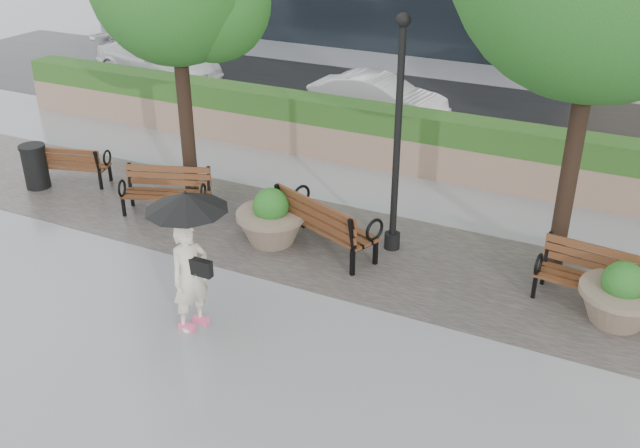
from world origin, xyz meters
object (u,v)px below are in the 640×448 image
at_px(bench_3, 593,291).
at_px(planter_left, 271,222).
at_px(bench_2, 326,235).
at_px(pedestrian, 189,248).
at_px(car_right, 378,98).
at_px(planter_right, 620,299).
at_px(car_left, 159,61).
at_px(trash_bin, 35,168).
at_px(bench_1, 167,201).
at_px(bench_0, 71,172).
at_px(lamppost, 397,153).

relative_size(bench_3, planter_left, 1.44).
xyz_separation_m(bench_2, pedestrian, (-0.74, -2.94, 1.00)).
distance_m(car_right, pedestrian, 10.14).
bearing_deg(planter_left, bench_2, 8.82).
height_order(planter_right, car_left, car_left).
bearing_deg(bench_2, planter_right, -159.30).
bearing_deg(pedestrian, trash_bin, 83.84).
height_order(bench_1, bench_2, bench_2).
relative_size(bench_0, car_left, 0.38).
bearing_deg(bench_1, car_right, 57.85).
distance_m(lamppost, pedestrian, 3.98).
distance_m(lamppost, car_right, 7.25).
bearing_deg(bench_3, bench_1, -172.37).
bearing_deg(bench_2, lamppost, -128.51).
bearing_deg(pedestrian, bench_2, 4.28).
bearing_deg(bench_1, bench_3, -18.39).
xyz_separation_m(bench_3, trash_bin, (-11.18, -0.40, 0.17)).
distance_m(bench_2, lamppost, 1.92).
relative_size(planter_right, lamppost, 0.29).
distance_m(bench_3, car_right, 9.42).
bearing_deg(car_left, planter_left, -121.13).
distance_m(bench_2, planter_right, 4.88).
relative_size(car_left, car_right, 1.26).
distance_m(bench_3, planter_right, 0.49).
relative_size(planter_left, pedestrian, 0.58).
height_order(bench_0, bench_3, bench_3).
height_order(planter_right, trash_bin, planter_right).
height_order(bench_0, trash_bin, trash_bin).
height_order(bench_1, pedestrian, pedestrian).
bearing_deg(planter_left, pedestrian, -84.35).
height_order(planter_left, car_right, car_right).
height_order(trash_bin, car_left, car_left).
relative_size(trash_bin, pedestrian, 0.42).
bearing_deg(car_left, planter_right, -106.73).
relative_size(planter_right, pedestrian, 0.56).
bearing_deg(bench_1, bench_0, 154.02).
xyz_separation_m(car_left, car_right, (7.54, -0.46, -0.07)).
height_order(bench_3, lamppost, lamppost).
bearing_deg(bench_1, planter_left, -23.37).
height_order(bench_0, car_left, car_left).
bearing_deg(bench_0, bench_1, 158.23).
distance_m(bench_0, car_left, 7.97).
bearing_deg(trash_bin, bench_1, 3.53).
relative_size(trash_bin, lamppost, 0.22).
height_order(bench_0, lamppost, lamppost).
bearing_deg(lamppost, planter_left, -159.94).
bearing_deg(bench_3, bench_0, -174.33).
bearing_deg(planter_right, bench_1, 179.49).
relative_size(bench_1, pedestrian, 0.83).
distance_m(bench_3, car_left, 15.76).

